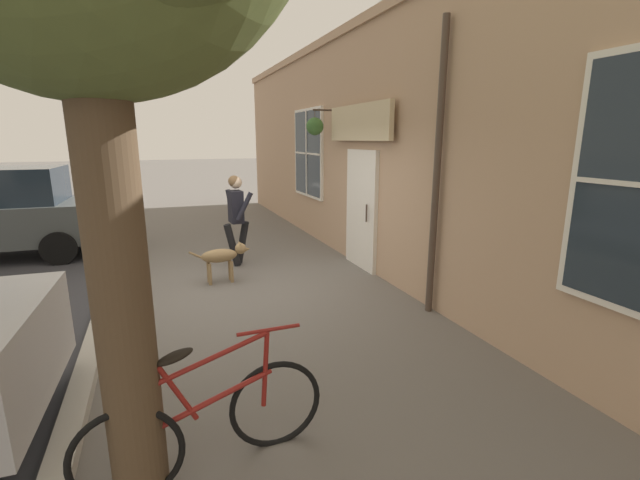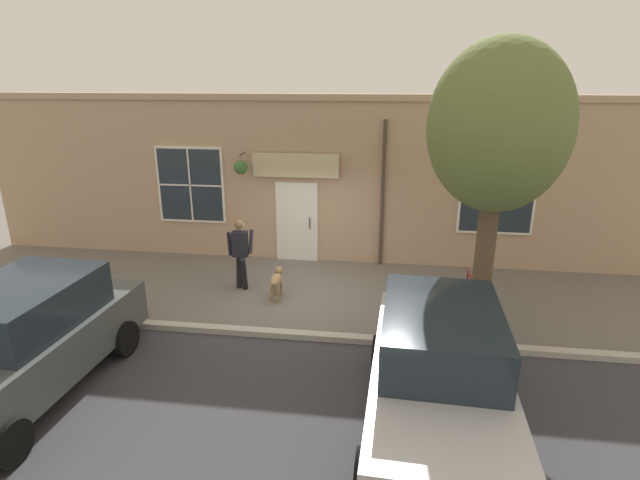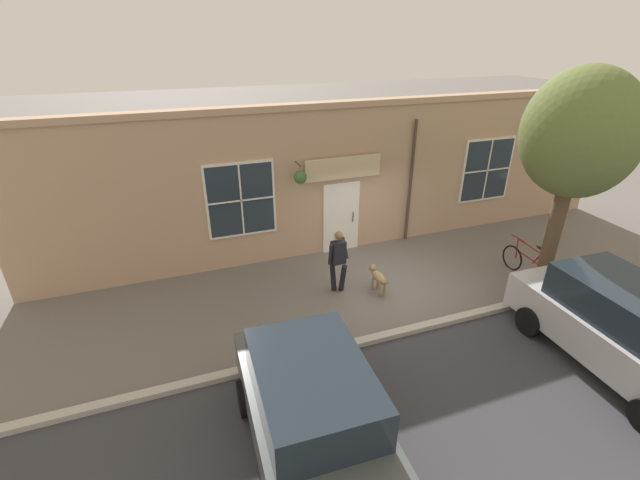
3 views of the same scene
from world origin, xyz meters
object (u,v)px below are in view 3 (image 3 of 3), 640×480
pedestrian_walking (338,256)px  parked_car_mid_block (622,328)px  dog_on_leash (378,277)px  leaning_bicycle (529,264)px  parked_car_nearest_curb (316,420)px  street_tree_by_curb (579,137)px

pedestrian_walking → parked_car_mid_block: (4.30, 4.04, -0.11)m
pedestrian_walking → dog_on_leash: size_ratio=1.68×
leaning_bicycle → parked_car_nearest_curb: parked_car_nearest_curb is taller
dog_on_leash → parked_car_mid_block: size_ratio=0.23×
parked_car_mid_block → pedestrian_walking: bearing=-136.8°
dog_on_leash → parked_car_nearest_curb: parked_car_nearest_curb is taller
pedestrian_walking → dog_on_leash: 1.14m
parked_car_nearest_curb → parked_car_mid_block: same height
parked_car_mid_block → street_tree_by_curb: bearing=159.4°
dog_on_leash → pedestrian_walking: bearing=-113.6°
street_tree_by_curb → parked_car_mid_block: bearing=-20.6°
parked_car_mid_block → dog_on_leash: bearing=-141.3°
street_tree_by_curb → dog_on_leash: bearing=-105.2°
pedestrian_walking → parked_car_nearest_curb: (4.33, -2.12, -0.11)m
pedestrian_walking → street_tree_by_curb: street_tree_by_curb is taller
leaning_bicycle → parked_car_mid_block: bearing=-17.0°
street_tree_by_curb → leaning_bicycle: (-0.42, -0.07, -3.42)m
street_tree_by_curb → leaning_bicycle: street_tree_by_curb is taller
leaning_bicycle → pedestrian_walking: bearing=-102.5°
pedestrian_walking → street_tree_by_curb: size_ratio=0.31×
street_tree_by_curb → parked_car_nearest_curb: street_tree_by_curb is taller
parked_car_nearest_curb → parked_car_mid_block: (-0.03, 6.16, 0.00)m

